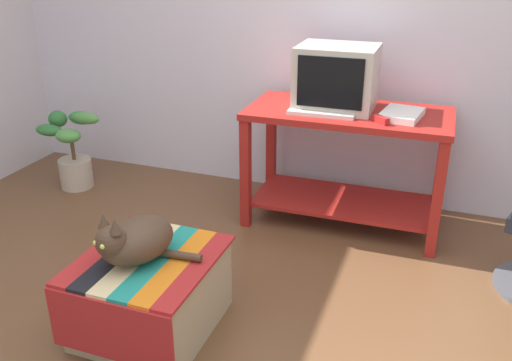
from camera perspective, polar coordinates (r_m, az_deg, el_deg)
name	(u,v)px	position (r m, az deg, el deg)	size (l,w,h in m)	color
back_wall	(322,9)	(3.83, 6.91, 17.25)	(8.00, 0.10, 2.60)	silver
desk	(346,148)	(3.52, 9.36, 3.34)	(1.25, 0.63, 0.76)	maroon
tv_monitor	(337,78)	(3.44, 8.37, 10.49)	(0.48, 0.40, 0.38)	#BCB7A8
keyboard	(322,112)	(3.33, 6.86, 7.03)	(0.40, 0.15, 0.02)	beige
book	(402,114)	(3.36, 14.89, 6.66)	(0.21, 0.29, 0.04)	white
ottoman_with_blanket	(150,293)	(2.69, -10.93, -11.41)	(0.60, 0.67, 0.38)	tan
cat	(134,240)	(2.52, -12.53, -6.07)	(0.47, 0.43, 0.27)	#473323
potted_plant	(72,152)	(4.29, -18.55, 2.87)	(0.48, 0.36, 0.60)	#B7A893
stapler	(381,120)	(3.22, 12.84, 6.18)	(0.04, 0.11, 0.04)	#A31E1E
pen	(406,112)	(3.47, 15.35, 6.89)	(0.01, 0.01, 0.14)	#B7B7BC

